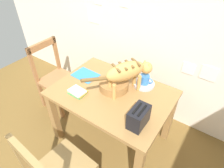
{
  "coord_description": "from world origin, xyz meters",
  "views": [
    {
      "loc": [
        0.94,
        0.15,
        1.95
      ],
      "look_at": [
        0.13,
        1.31,
        0.82
      ],
      "focal_mm": 30.32,
      "sensor_mm": 36.0,
      "label": 1
    }
  ],
  "objects_px": {
    "cat": "(128,72)",
    "wicker_basket": "(114,85)",
    "wooden_chair_near": "(56,78)",
    "dining_table": "(112,99)",
    "magazine": "(86,75)",
    "saucer_bowl": "(144,84)",
    "toaster": "(139,117)",
    "coffee_mug": "(145,79)",
    "book_stack": "(77,92)"
  },
  "relations": [
    {
      "from": "cat",
      "to": "wicker_basket",
      "type": "relative_size",
      "value": 2.24
    },
    {
      "from": "wooden_chair_near",
      "to": "cat",
      "type": "bearing_deg",
      "value": 91.9
    },
    {
      "from": "dining_table",
      "to": "magazine",
      "type": "xyz_separation_m",
      "value": [
        -0.4,
        0.07,
        0.1
      ]
    },
    {
      "from": "saucer_bowl",
      "to": "toaster",
      "type": "relative_size",
      "value": 1.1
    },
    {
      "from": "coffee_mug",
      "to": "toaster",
      "type": "distance_m",
      "value": 0.52
    },
    {
      "from": "saucer_bowl",
      "to": "toaster",
      "type": "xyz_separation_m",
      "value": [
        0.2,
        -0.49,
        0.07
      ]
    },
    {
      "from": "coffee_mug",
      "to": "magazine",
      "type": "relative_size",
      "value": 0.52
    },
    {
      "from": "wicker_basket",
      "to": "coffee_mug",
      "type": "bearing_deg",
      "value": 43.84
    },
    {
      "from": "dining_table",
      "to": "coffee_mug",
      "type": "xyz_separation_m",
      "value": [
        0.21,
        0.28,
        0.17
      ]
    },
    {
      "from": "book_stack",
      "to": "wooden_chair_near",
      "type": "bearing_deg",
      "value": 157.44
    },
    {
      "from": "cat",
      "to": "toaster",
      "type": "distance_m",
      "value": 0.45
    },
    {
      "from": "cat",
      "to": "toaster",
      "type": "xyz_separation_m",
      "value": [
        0.29,
        -0.31,
        -0.15
      ]
    },
    {
      "from": "coffee_mug",
      "to": "book_stack",
      "type": "bearing_deg",
      "value": -134.14
    },
    {
      "from": "magazine",
      "to": "toaster",
      "type": "relative_size",
      "value": 1.35
    },
    {
      "from": "magazine",
      "to": "wooden_chair_near",
      "type": "height_order",
      "value": "wooden_chair_near"
    },
    {
      "from": "dining_table",
      "to": "book_stack",
      "type": "height_order",
      "value": "book_stack"
    },
    {
      "from": "cat",
      "to": "saucer_bowl",
      "type": "xyz_separation_m",
      "value": [
        0.1,
        0.18,
        -0.22
      ]
    },
    {
      "from": "wicker_basket",
      "to": "toaster",
      "type": "height_order",
      "value": "toaster"
    },
    {
      "from": "dining_table",
      "to": "wooden_chair_near",
      "type": "xyz_separation_m",
      "value": [
        -0.96,
        0.08,
        -0.18
      ]
    },
    {
      "from": "magazine",
      "to": "toaster",
      "type": "xyz_separation_m",
      "value": [
        0.81,
        -0.28,
        0.08
      ]
    },
    {
      "from": "wooden_chair_near",
      "to": "toaster",
      "type": "bearing_deg",
      "value": 79.0
    },
    {
      "from": "wooden_chair_near",
      "to": "saucer_bowl",
      "type": "bearing_deg",
      "value": 100.57
    },
    {
      "from": "magazine",
      "to": "wooden_chair_near",
      "type": "xyz_separation_m",
      "value": [
        -0.56,
        0.01,
        -0.28
      ]
    },
    {
      "from": "toaster",
      "to": "book_stack",
      "type": "bearing_deg",
      "value": -179.86
    },
    {
      "from": "dining_table",
      "to": "coffee_mug",
      "type": "height_order",
      "value": "coffee_mug"
    },
    {
      "from": "dining_table",
      "to": "book_stack",
      "type": "relative_size",
      "value": 6.78
    },
    {
      "from": "dining_table",
      "to": "wicker_basket",
      "type": "height_order",
      "value": "wicker_basket"
    },
    {
      "from": "cat",
      "to": "wicker_basket",
      "type": "distance_m",
      "value": 0.23
    },
    {
      "from": "cat",
      "to": "wooden_chair_near",
      "type": "xyz_separation_m",
      "value": [
        -1.07,
        -0.02,
        -0.51
      ]
    },
    {
      "from": "magazine",
      "to": "wicker_basket",
      "type": "xyz_separation_m",
      "value": [
        0.39,
        -0.01,
        0.04
      ]
    },
    {
      "from": "dining_table",
      "to": "magazine",
      "type": "bearing_deg",
      "value": 170.72
    },
    {
      "from": "dining_table",
      "to": "wooden_chair_near",
      "type": "distance_m",
      "value": 0.98
    },
    {
      "from": "wooden_chair_near",
      "to": "dining_table",
      "type": "bearing_deg",
      "value": 86.36
    },
    {
      "from": "toaster",
      "to": "wooden_chair_near",
      "type": "relative_size",
      "value": 0.22
    },
    {
      "from": "magazine",
      "to": "book_stack",
      "type": "distance_m",
      "value": 0.31
    },
    {
      "from": "saucer_bowl",
      "to": "wicker_basket",
      "type": "bearing_deg",
      "value": -135.74
    },
    {
      "from": "saucer_bowl",
      "to": "coffee_mug",
      "type": "bearing_deg",
      "value": 0.0
    },
    {
      "from": "saucer_bowl",
      "to": "cat",
      "type": "bearing_deg",
      "value": -118.44
    },
    {
      "from": "cat",
      "to": "wooden_chair_near",
      "type": "relative_size",
      "value": 0.72
    },
    {
      "from": "wooden_chair_near",
      "to": "book_stack",
      "type": "bearing_deg",
      "value": 68.39
    },
    {
      "from": "cat",
      "to": "magazine",
      "type": "distance_m",
      "value": 0.56
    },
    {
      "from": "dining_table",
      "to": "coffee_mug",
      "type": "distance_m",
      "value": 0.39
    },
    {
      "from": "saucer_bowl",
      "to": "toaster",
      "type": "bearing_deg",
      "value": -68.19
    },
    {
      "from": "coffee_mug",
      "to": "magazine",
      "type": "bearing_deg",
      "value": -161.16
    },
    {
      "from": "cat",
      "to": "wooden_chair_near",
      "type": "height_order",
      "value": "cat"
    },
    {
      "from": "cat",
      "to": "coffee_mug",
      "type": "bearing_deg",
      "value": 88.16
    },
    {
      "from": "book_stack",
      "to": "wooden_chair_near",
      "type": "distance_m",
      "value": 0.82
    },
    {
      "from": "dining_table",
      "to": "book_stack",
      "type": "distance_m",
      "value": 0.36
    },
    {
      "from": "coffee_mug",
      "to": "wooden_chair_near",
      "type": "distance_m",
      "value": 1.24
    },
    {
      "from": "magazine",
      "to": "toaster",
      "type": "distance_m",
      "value": 0.86
    }
  ]
}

